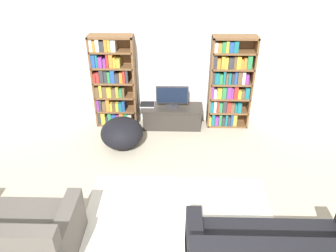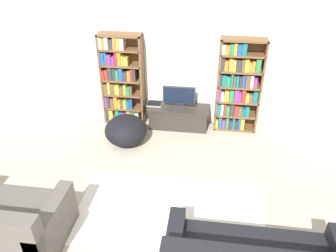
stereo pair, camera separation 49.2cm
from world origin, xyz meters
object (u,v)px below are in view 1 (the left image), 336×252
(television, at_px, (172,96))
(couch_left_sectional, at_px, (2,240))
(bookshelf_right, at_px, (229,84))
(beanbag_ottoman, at_px, (122,133))
(laptop, at_px, (147,105))
(bookshelf_left, at_px, (112,83))
(tv_stand, at_px, (172,116))

(television, distance_m, couch_left_sectional, 3.67)
(bookshelf_right, relative_size, couch_left_sectional, 1.06)
(beanbag_ottoman, bearing_deg, laptop, 62.26)
(bookshelf_left, relative_size, tv_stand, 1.50)
(bookshelf_left, bearing_deg, tv_stand, -5.09)
(bookshelf_right, bearing_deg, beanbag_ottoman, -157.55)
(bookshelf_right, relative_size, tv_stand, 1.50)
(bookshelf_left, bearing_deg, couch_left_sectional, -103.95)
(bookshelf_right, bearing_deg, bookshelf_left, 179.98)
(television, bearing_deg, tv_stand, -90.00)
(bookshelf_right, bearing_deg, couch_left_sectional, -133.26)
(bookshelf_right, distance_m, beanbag_ottoman, 2.20)
(bookshelf_left, bearing_deg, beanbag_ottoman, -72.33)
(bookshelf_right, xyz_separation_m, couch_left_sectional, (-3.01, -3.19, -0.59))
(bookshelf_left, bearing_deg, television, -4.87)
(laptop, height_order, couch_left_sectional, couch_left_sectional)
(bookshelf_right, height_order, tv_stand, bookshelf_right)
(laptop, relative_size, couch_left_sectional, 0.17)
(tv_stand, relative_size, beanbag_ottoman, 1.57)
(laptop, bearing_deg, beanbag_ottoman, -117.74)
(television, height_order, laptop, television)
(bookshelf_right, relative_size, television, 2.90)
(bookshelf_right, xyz_separation_m, beanbag_ottoman, (-1.95, -0.81, -0.62))
(bookshelf_left, relative_size, television, 2.90)
(tv_stand, height_order, couch_left_sectional, couch_left_sectional)
(bookshelf_left, xyz_separation_m, television, (1.14, -0.10, -0.21))
(tv_stand, bearing_deg, bookshelf_right, 5.38)
(beanbag_ottoman, bearing_deg, television, 38.85)
(bookshelf_left, height_order, television, bookshelf_left)
(television, xyz_separation_m, couch_left_sectional, (-1.93, -3.10, -0.37))
(bookshelf_left, xyz_separation_m, couch_left_sectional, (-0.79, -3.19, -0.58))
(bookshelf_left, height_order, tv_stand, bookshelf_left)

